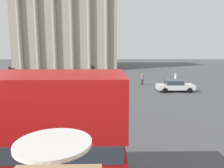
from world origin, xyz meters
TOP-DOWN VIEW (x-y plane):
  - cafe_dining_table at (0.72, -0.35)m, footprint 0.60×0.60m
  - plaza_building_left at (-8.63, 54.68)m, footprint 24.63×14.32m
  - traffic_light_near at (-4.70, 11.31)m, footprint 0.42×0.24m
  - traffic_light_mid at (-0.31, 19.16)m, footprint 0.42×0.24m
  - car_white at (8.97, 22.84)m, footprint 4.20×1.93m
  - car_silver at (-7.93, 19.18)m, footprint 4.20×1.93m
  - pedestrian_white at (10.61, 27.86)m, footprint 0.32×0.32m
  - pedestrian_grey at (5.91, 27.47)m, footprint 0.32×0.32m

SIDE VIEW (x-z plane):
  - car_white at x=8.97m, z-range 0.02..1.37m
  - car_silver at x=-7.93m, z-range 0.02..1.37m
  - pedestrian_grey at x=5.91m, z-range 0.12..1.75m
  - pedestrian_white at x=10.61m, z-range 0.12..1.77m
  - traffic_light_mid at x=-0.31m, z-range 0.54..3.97m
  - traffic_light_near at x=-4.70m, z-range 0.59..4.48m
  - cafe_dining_table at x=0.72m, z-range 3.70..4.43m
  - plaza_building_left at x=-8.63m, z-range -0.01..23.28m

